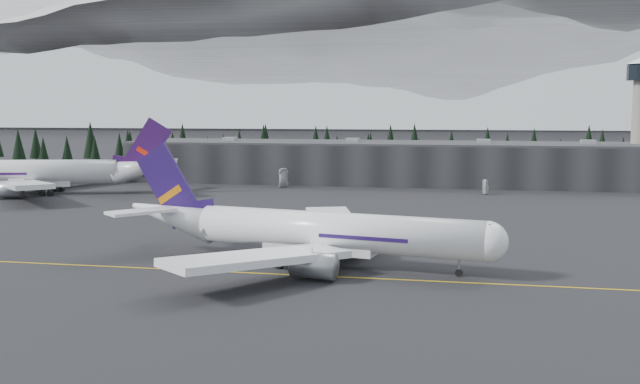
% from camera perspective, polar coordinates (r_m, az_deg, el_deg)
% --- Properties ---
extents(ground, '(1400.00, 1400.00, 0.00)m').
position_cam_1_polar(ground, '(100.99, -2.18, -6.38)').
color(ground, black).
rests_on(ground, ground).
extents(taxiline, '(400.00, 0.40, 0.02)m').
position_cam_1_polar(taxiline, '(99.09, -2.44, -6.63)').
color(taxiline, gold).
rests_on(taxiline, ground).
extents(terminal, '(160.00, 30.00, 12.60)m').
position_cam_1_polar(terminal, '(222.54, 5.16, 2.39)').
color(terminal, black).
rests_on(terminal, ground).
extents(treeline, '(360.00, 20.00, 15.00)m').
position_cam_1_polar(treeline, '(259.21, 6.00, 3.25)').
color(treeline, black).
rests_on(treeline, ground).
extents(mountain_ridge, '(4400.00, 900.00, 420.00)m').
position_cam_1_polar(mountain_ridge, '(1096.25, 9.85, 5.38)').
color(mountain_ridge, white).
rests_on(mountain_ridge, ground).
extents(jet_main, '(59.45, 54.42, 17.61)m').
position_cam_1_polar(jet_main, '(105.21, -1.29, -3.09)').
color(jet_main, white).
rests_on(jet_main, ground).
extents(jet_parked, '(68.69, 62.65, 20.55)m').
position_cam_1_polar(jet_parked, '(205.18, -21.06, 1.47)').
color(jet_parked, silver).
rests_on(jet_parked, ground).
extents(gse_vehicle_a, '(5.07, 6.23, 1.58)m').
position_cam_1_polar(gse_vehicle_a, '(207.92, -2.96, 0.58)').
color(gse_vehicle_a, '#BABABC').
rests_on(gse_vehicle_a, ground).
extents(gse_vehicle_b, '(4.35, 3.60, 1.40)m').
position_cam_1_polar(gse_vehicle_b, '(195.45, 13.12, 0.00)').
color(gse_vehicle_b, silver).
rests_on(gse_vehicle_b, ground).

